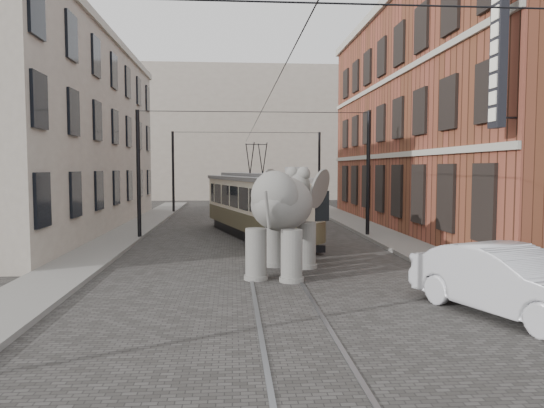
{
  "coord_description": "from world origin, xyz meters",
  "views": [
    {
      "loc": [
        -1.27,
        -18.31,
        3.34
      ],
      "look_at": [
        0.09,
        -0.59,
        2.1
      ],
      "focal_mm": 34.17,
      "sensor_mm": 36.0,
      "label": 1
    }
  ],
  "objects": [
    {
      "name": "sidewalk_right",
      "position": [
        6.0,
        0.0,
        0.07
      ],
      "size": [
        2.0,
        60.0,
        0.15
      ],
      "primitive_type": "cube",
      "color": "slate",
      "rests_on": "ground"
    },
    {
      "name": "tram",
      "position": [
        -0.13,
        6.39,
        2.25
      ],
      "size": [
        5.22,
        11.57,
        4.5
      ],
      "primitive_type": null,
      "rotation": [
        0.0,
        0.0,
        0.26
      ],
      "color": "beige",
      "rests_on": "ground"
    },
    {
      "name": "ground",
      "position": [
        0.0,
        0.0,
        0.0
      ],
      "size": [
        120.0,
        120.0,
        0.0
      ],
      "primitive_type": "plane",
      "color": "#403D3B"
    },
    {
      "name": "catenary",
      "position": [
        -0.2,
        5.0,
        3.0
      ],
      "size": [
        11.0,
        30.2,
        6.0
      ],
      "primitive_type": null,
      "color": "black",
      "rests_on": "ground"
    },
    {
      "name": "stucco_building",
      "position": [
        -11.0,
        10.0,
        5.0
      ],
      "size": [
        7.0,
        24.0,
        10.0
      ],
      "primitive_type": "cube",
      "color": "gray",
      "rests_on": "ground"
    },
    {
      "name": "parked_car",
      "position": [
        4.93,
        -7.26,
        0.79
      ],
      "size": [
        3.33,
        5.11,
        1.59
      ],
      "primitive_type": "imported",
      "rotation": [
        0.0,
        0.0,
        0.37
      ],
      "color": "silver",
      "rests_on": "ground"
    },
    {
      "name": "elephant",
      "position": [
        0.3,
        -2.16,
        1.71
      ],
      "size": [
        4.79,
        6.3,
        3.42
      ],
      "primitive_type": null,
      "rotation": [
        0.0,
        0.0,
        -0.34
      ],
      "color": "slate",
      "rests_on": "ground"
    },
    {
      "name": "tram_rails",
      "position": [
        0.0,
        0.0,
        0.01
      ],
      "size": [
        1.54,
        80.0,
        0.02
      ],
      "primitive_type": null,
      "color": "slate",
      "rests_on": "ground"
    },
    {
      "name": "sidewalk_left",
      "position": [
        -6.5,
        0.0,
        0.07
      ],
      "size": [
        2.0,
        60.0,
        0.15
      ],
      "primitive_type": "cube",
      "color": "slate",
      "rests_on": "ground"
    },
    {
      "name": "distant_block",
      "position": [
        0.0,
        40.0,
        7.0
      ],
      "size": [
        28.0,
        10.0,
        14.0
      ],
      "primitive_type": "cube",
      "color": "gray",
      "rests_on": "ground"
    },
    {
      "name": "brick_building",
      "position": [
        11.0,
        9.0,
        6.0
      ],
      "size": [
        8.0,
        26.0,
        12.0
      ],
      "primitive_type": "cube",
      "color": "brown",
      "rests_on": "ground"
    }
  ]
}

